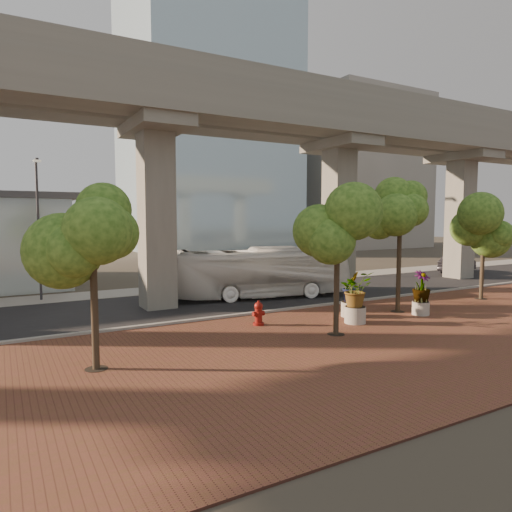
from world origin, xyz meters
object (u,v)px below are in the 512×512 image
parked_car (457,264)px  planter_front (356,292)px  fire_hydrant (259,313)px  transit_bus (260,273)px

parked_car → planter_front: 22.60m
parked_car → planter_front: planter_front is taller
fire_hydrant → planter_front: bearing=-24.3°
transit_bus → parked_car: 20.78m
parked_car → fire_hydrant: (-24.19, -8.21, -0.19)m
parked_car → planter_front: size_ratio=2.03×
parked_car → transit_bus: bearing=78.6°
parked_car → fire_hydrant: parked_car is taller
transit_bus → planter_front: bearing=-163.9°
fire_hydrant → transit_bus: bearing=59.5°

